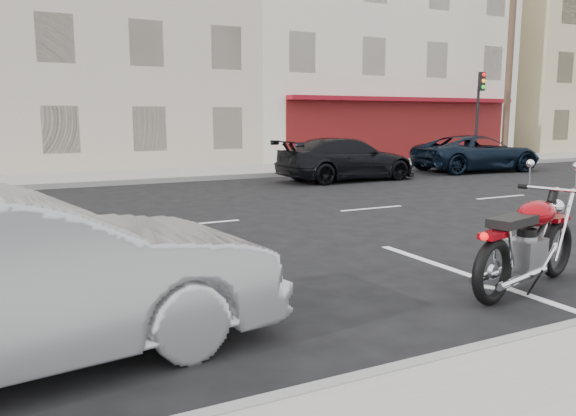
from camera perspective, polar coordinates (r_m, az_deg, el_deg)
name	(u,v)px	position (r m, az deg, el deg)	size (l,w,h in m)	color
ground	(292,216)	(11.66, 0.44, -0.77)	(120.00, 120.00, 0.00)	black
sidewalk_far	(16,182)	(19.01, -25.89, 2.42)	(80.00, 3.40, 0.15)	gray
curb_far	(18,188)	(17.32, -25.78, 1.87)	(80.00, 0.12, 0.16)	gray
bldg_cream	(79,30)	(26.97, -20.48, 16.62)	(12.00, 12.00, 11.50)	#BFB29D
bldg_corner	(336,37)	(31.38, 4.90, 16.94)	(14.00, 12.00, 12.50)	beige
bldg_far_east	(531,63)	(41.13, 23.50, 13.34)	(12.00, 12.00, 11.00)	tan
utility_pole	(510,56)	(28.14, 21.62, 14.14)	(1.80, 0.30, 9.00)	#422D1E
traffic_light	(479,105)	(26.38, 18.83, 9.91)	(0.26, 0.30, 3.80)	black
fire_hydrant	(448,152)	(25.49, 15.95, 5.52)	(0.20, 0.20, 0.72)	beige
motorcycle	(558,236)	(7.91, 25.76, -2.55)	(2.30, 0.96, 1.18)	black
suv_far	(477,153)	(22.29, 18.62, 5.28)	(2.23, 4.84, 1.35)	black
car_far	(347,159)	(18.19, 5.97, 4.95)	(1.91, 4.70, 1.37)	black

